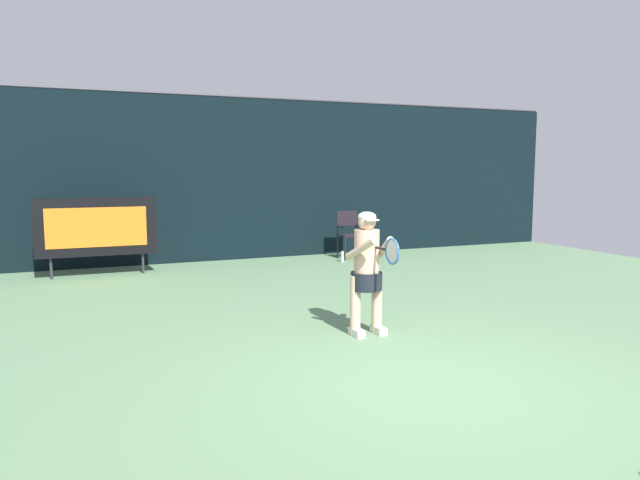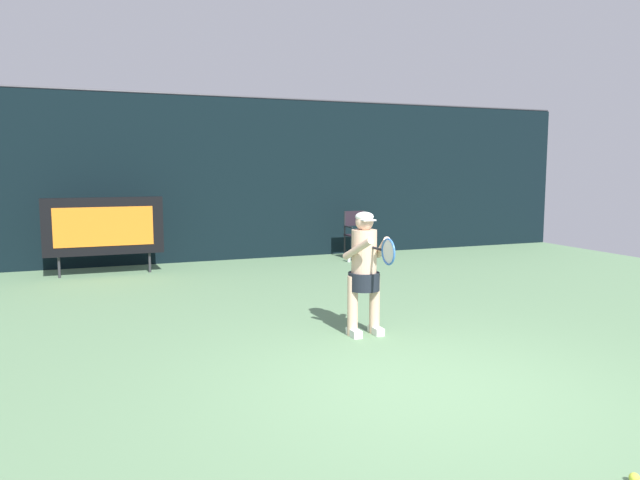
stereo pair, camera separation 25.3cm
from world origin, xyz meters
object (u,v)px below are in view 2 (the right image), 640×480
Objects in this scene: umpire_chair at (357,231)px; tennis_racket at (387,251)px; water_bottle at (349,257)px; tennis_player at (364,267)px; tennis_ball_loose at (634,478)px; scoreboard at (104,226)px.

tennis_racket is at bearing -111.95° from umpire_chair.
water_bottle is at bearing 73.99° from tennis_racket.
tennis_player is (-2.59, -5.81, 0.22)m from umpire_chair.
tennis_racket is at bearing 91.42° from tennis_ball_loose.
umpire_chair is 1.79× the size of tennis_racket.
scoreboard is at bearing 177.18° from water_bottle.
tennis_player is at bearing -114.03° from umpire_chair.
scoreboard is 5.11m from water_bottle.
scoreboard is 9.91m from tennis_ball_loose.
tennis_racket is at bearing -84.98° from tennis_player.
umpire_chair reaches higher than tennis_ball_loose.
scoreboard reaches higher than tennis_ball_loose.
tennis_player is at bearing 91.89° from tennis_ball_loose.
scoreboard reaches higher than tennis_racket.
scoreboard is 6.74m from tennis_racket.
tennis_ball_loose is at bearing -72.39° from scoreboard.
water_bottle is 5.81m from tennis_player.
umpire_chair is at bearing 2.40° from scoreboard.
water_bottle is (5.04, -0.25, -0.82)m from scoreboard.
umpire_chair is 0.71× the size of tennis_player.
scoreboard is 5.46m from umpire_chair.
scoreboard is at bearing 107.61° from tennis_ball_loose.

